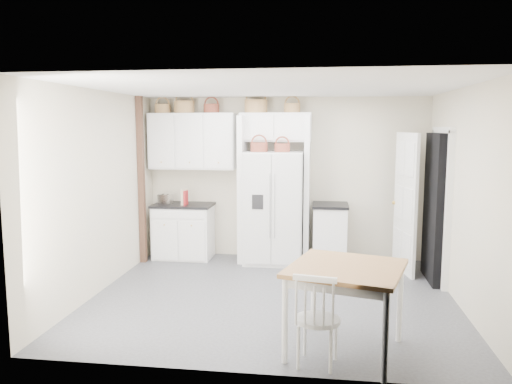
# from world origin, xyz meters

# --- Properties ---
(floor) EXTENTS (4.50, 4.50, 0.00)m
(floor) POSITION_xyz_m (0.00, 0.00, 0.00)
(floor) COLOR #3D3E41
(floor) RESTS_ON ground
(ceiling) EXTENTS (4.50, 4.50, 0.00)m
(ceiling) POSITION_xyz_m (0.00, 0.00, 2.60)
(ceiling) COLOR white
(ceiling) RESTS_ON wall_back
(wall_back) EXTENTS (4.50, 0.00, 4.50)m
(wall_back) POSITION_xyz_m (0.00, 2.00, 1.30)
(wall_back) COLOR beige
(wall_back) RESTS_ON floor
(wall_left) EXTENTS (0.00, 4.00, 4.00)m
(wall_left) POSITION_xyz_m (-2.25, 0.00, 1.30)
(wall_left) COLOR beige
(wall_left) RESTS_ON floor
(wall_right) EXTENTS (0.00, 4.00, 4.00)m
(wall_right) POSITION_xyz_m (2.25, 0.00, 1.30)
(wall_right) COLOR beige
(wall_right) RESTS_ON floor
(refrigerator) EXTENTS (0.91, 0.73, 1.75)m
(refrigerator) POSITION_xyz_m (-0.15, 1.63, 0.88)
(refrigerator) COLOR silver
(refrigerator) RESTS_ON floor
(base_cab_left) EXTENTS (0.92, 0.58, 0.85)m
(base_cab_left) POSITION_xyz_m (-1.64, 1.70, 0.43)
(base_cab_left) COLOR white
(base_cab_left) RESTS_ON floor
(base_cab_right) EXTENTS (0.51, 0.61, 0.90)m
(base_cab_right) POSITION_xyz_m (0.73, 1.70, 0.45)
(base_cab_right) COLOR white
(base_cab_right) RESTS_ON floor
(dining_table) EXTENTS (1.24, 1.24, 0.84)m
(dining_table) POSITION_xyz_m (0.84, -1.45, 0.42)
(dining_table) COLOR olive
(dining_table) RESTS_ON floor
(windsor_chair) EXTENTS (0.47, 0.44, 0.84)m
(windsor_chair) POSITION_xyz_m (0.58, -1.75, 0.42)
(windsor_chair) COLOR white
(windsor_chair) RESTS_ON floor
(counter_left) EXTENTS (0.96, 0.62, 0.04)m
(counter_left) POSITION_xyz_m (-1.64, 1.70, 0.87)
(counter_left) COLOR black
(counter_left) RESTS_ON base_cab_left
(counter_right) EXTENTS (0.55, 0.65, 0.04)m
(counter_right) POSITION_xyz_m (0.73, 1.70, 0.92)
(counter_right) COLOR black
(counter_right) RESTS_ON base_cab_right
(toaster) EXTENTS (0.25, 0.18, 0.16)m
(toaster) POSITION_xyz_m (-1.92, 1.67, 0.97)
(toaster) COLOR silver
(toaster) RESTS_ON counter_left
(cookbook_red) EXTENTS (0.04, 0.15, 0.23)m
(cookbook_red) POSITION_xyz_m (-1.57, 1.62, 1.00)
(cookbook_red) COLOR #AE1E22
(cookbook_red) RESTS_ON counter_left
(cookbook_cream) EXTENTS (0.07, 0.17, 0.25)m
(cookbook_cream) POSITION_xyz_m (-1.59, 1.62, 1.01)
(cookbook_cream) COLOR beige
(cookbook_cream) RESTS_ON counter_left
(basket_upper_a) EXTENTS (0.26, 0.26, 0.15)m
(basket_upper_a) POSITION_xyz_m (-1.99, 1.83, 2.42)
(basket_upper_a) COLOR olive
(basket_upper_a) RESTS_ON upper_cabinet
(basket_upper_b) EXTENTS (0.33, 0.33, 0.19)m
(basket_upper_b) POSITION_xyz_m (-1.63, 1.83, 2.45)
(basket_upper_b) COLOR olive
(basket_upper_b) RESTS_ON upper_cabinet
(basket_upper_c) EXTENTS (0.25, 0.25, 0.14)m
(basket_upper_c) POSITION_xyz_m (-1.18, 1.83, 2.42)
(basket_upper_c) COLOR maroon
(basket_upper_c) RESTS_ON upper_cabinet
(basket_bridge_a) EXTENTS (0.36, 0.36, 0.20)m
(basket_bridge_a) POSITION_xyz_m (-0.46, 1.83, 2.45)
(basket_bridge_a) COLOR olive
(basket_bridge_a) RESTS_ON bridge_cabinet
(basket_bridge_b) EXTENTS (0.25, 0.25, 0.15)m
(basket_bridge_b) POSITION_xyz_m (0.11, 1.83, 2.42)
(basket_bridge_b) COLOR olive
(basket_bridge_b) RESTS_ON bridge_cabinet
(basket_fridge_a) EXTENTS (0.26, 0.26, 0.14)m
(basket_fridge_a) POSITION_xyz_m (-0.37, 1.53, 1.82)
(basket_fridge_a) COLOR maroon
(basket_fridge_a) RESTS_ON refrigerator
(basket_fridge_b) EXTENTS (0.24, 0.24, 0.13)m
(basket_fridge_b) POSITION_xyz_m (-0.02, 1.53, 1.82)
(basket_fridge_b) COLOR maroon
(basket_fridge_b) RESTS_ON refrigerator
(upper_cabinet) EXTENTS (1.40, 0.34, 0.90)m
(upper_cabinet) POSITION_xyz_m (-1.50, 1.83, 1.90)
(upper_cabinet) COLOR white
(upper_cabinet) RESTS_ON wall_back
(bridge_cabinet) EXTENTS (1.12, 0.34, 0.45)m
(bridge_cabinet) POSITION_xyz_m (-0.15, 1.83, 2.12)
(bridge_cabinet) COLOR white
(bridge_cabinet) RESTS_ON wall_back
(fridge_panel_left) EXTENTS (0.08, 0.60, 2.30)m
(fridge_panel_left) POSITION_xyz_m (-0.66, 1.70, 1.15)
(fridge_panel_left) COLOR white
(fridge_panel_left) RESTS_ON floor
(fridge_panel_right) EXTENTS (0.08, 0.60, 2.30)m
(fridge_panel_right) POSITION_xyz_m (0.36, 1.70, 1.15)
(fridge_panel_right) COLOR white
(fridge_panel_right) RESTS_ON floor
(trim_post) EXTENTS (0.09, 0.09, 2.60)m
(trim_post) POSITION_xyz_m (-2.20, 1.35, 1.30)
(trim_post) COLOR #3E291A
(trim_post) RESTS_ON floor
(doorway_void) EXTENTS (0.18, 0.85, 2.05)m
(doorway_void) POSITION_xyz_m (2.16, 1.00, 1.02)
(doorway_void) COLOR black
(doorway_void) RESTS_ON floor
(door_slab) EXTENTS (0.21, 0.79, 2.05)m
(door_slab) POSITION_xyz_m (1.80, 1.33, 1.02)
(door_slab) COLOR white
(door_slab) RESTS_ON floor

